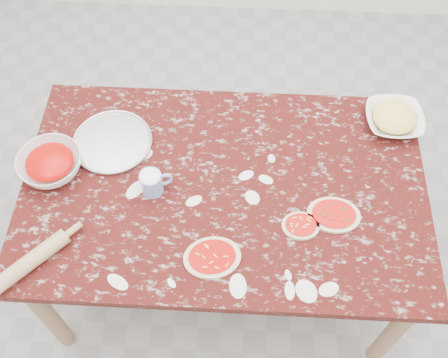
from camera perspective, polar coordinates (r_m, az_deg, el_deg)
ground at (r=2.75m, az=-0.00°, el=-9.15°), size 4.00×4.00×0.00m
worktable at (r=2.15m, az=-0.00°, el=-1.93°), size 1.60×1.00×0.75m
pizza_tray at (r=2.25m, az=-11.93°, el=3.90°), size 0.34×0.34×0.01m
sauce_bowl at (r=2.20m, az=-18.20°, el=1.52°), size 0.29×0.29×0.08m
cheese_bowl at (r=2.36m, az=17.82°, el=6.11°), size 0.25×0.25×0.06m
flour_mug at (r=2.05m, az=-7.72°, el=-0.37°), size 0.12×0.09×0.10m
pizza_left at (r=1.93m, az=-1.28°, el=-8.45°), size 0.24×0.20×0.02m
pizza_mid at (r=2.01m, az=8.27°, el=-5.01°), size 0.15×0.12×0.02m
pizza_right at (r=2.05m, az=11.75°, el=-3.79°), size 0.21×0.17×0.02m
rolling_pin at (r=2.02m, az=-20.07°, el=-8.29°), size 0.24×0.25×0.06m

